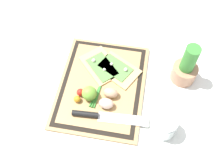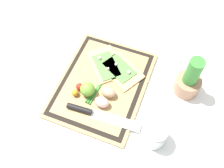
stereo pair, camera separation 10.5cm
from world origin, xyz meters
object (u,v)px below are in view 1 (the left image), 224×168
at_px(knife, 97,116).
at_px(cherry_tomato_red, 80,92).
at_px(egg_pink, 106,103).
at_px(lime, 89,93).
at_px(egg_brown, 111,93).
at_px(pizza_slice_near, 101,66).
at_px(pizza_slice_far, 117,69).
at_px(sauce_jar, 164,126).
at_px(herb_pot, 186,69).
at_px(cherry_tomato_yellow, 77,99).

distance_m(knife, cherry_tomato_red, 0.12).
height_order(egg_pink, lime, lime).
bearing_deg(egg_brown, pizza_slice_near, -153.34).
xyz_separation_m(pizza_slice_far, egg_brown, (0.13, -0.01, 0.02)).
relative_size(pizza_slice_near, sauce_jar, 2.31).
relative_size(pizza_slice_far, egg_pink, 3.56).
relative_size(egg_pink, cherry_tomato_red, 1.95).
height_order(knife, egg_pink, egg_pink).
relative_size(lime, cherry_tomato_red, 1.97).
distance_m(pizza_slice_near, knife, 0.23).
bearing_deg(egg_pink, egg_brown, 170.16).
height_order(egg_pink, sauce_jar, sauce_jar).
bearing_deg(cherry_tomato_red, herb_pot, 111.81).
xyz_separation_m(knife, cherry_tomato_red, (-0.08, -0.09, 0.01)).
bearing_deg(egg_pink, lime, -111.27).
relative_size(knife, sauce_jar, 3.25).
xyz_separation_m(lime, cherry_tomato_yellow, (0.02, -0.04, -0.02)).
height_order(pizza_slice_far, herb_pot, herb_pot).
distance_m(egg_pink, herb_pot, 0.35).
distance_m(egg_pink, sauce_jar, 0.23).
xyz_separation_m(egg_brown, sauce_jar, (0.10, 0.22, 0.00)).
xyz_separation_m(egg_pink, sauce_jar, (0.06, 0.23, 0.00)).
height_order(cherry_tomato_red, herb_pot, herb_pot).
bearing_deg(cherry_tomato_yellow, pizza_slice_far, 142.69).
xyz_separation_m(pizza_slice_near, cherry_tomato_yellow, (0.18, -0.06, 0.01)).
height_order(pizza_slice_near, lime, lime).
distance_m(cherry_tomato_red, herb_pot, 0.43).
relative_size(knife, cherry_tomato_yellow, 10.88).
relative_size(cherry_tomato_yellow, sauce_jar, 0.30).
height_order(knife, cherry_tomato_red, cherry_tomato_red).
height_order(pizza_slice_near, sauce_jar, sauce_jar).
height_order(egg_brown, cherry_tomato_yellow, egg_brown).
distance_m(herb_pot, sauce_jar, 0.26).
bearing_deg(cherry_tomato_red, egg_pink, 72.85).
relative_size(knife, egg_brown, 5.03).
bearing_deg(lime, knife, 30.97).
xyz_separation_m(pizza_slice_near, pizza_slice_far, (0.01, 0.07, 0.00)).
xyz_separation_m(pizza_slice_far, herb_pot, (-0.02, 0.27, 0.05)).
bearing_deg(egg_brown, sauce_jar, 64.38).
bearing_deg(sauce_jar, pizza_slice_far, -137.46).
relative_size(pizza_slice_near, egg_brown, 3.58).
bearing_deg(egg_pink, knife, -26.30).
xyz_separation_m(lime, sauce_jar, (0.08, 0.30, -0.01)).
bearing_deg(egg_brown, knife, -18.55).
distance_m(pizza_slice_far, lime, 0.17).
height_order(lime, herb_pot, herb_pot).
bearing_deg(pizza_slice_near, egg_pink, 17.67).
bearing_deg(herb_pot, cherry_tomato_red, -68.19).
distance_m(cherry_tomato_red, cherry_tomato_yellow, 0.03).
relative_size(cherry_tomato_red, herb_pot, 0.15).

